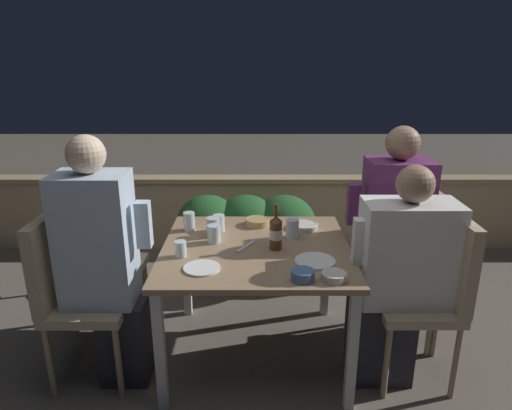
# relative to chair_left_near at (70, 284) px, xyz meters

# --- Properties ---
(ground_plane) EXTENTS (16.00, 16.00, 0.00)m
(ground_plane) POSITION_rel_chair_left_near_xyz_m (0.98, 0.20, -0.57)
(ground_plane) COLOR #665B51
(parapet_wall) EXTENTS (9.00, 0.18, 0.67)m
(parapet_wall) POSITION_rel_chair_left_near_xyz_m (0.98, 1.83, -0.23)
(parapet_wall) COLOR tan
(parapet_wall) RESTS_ON ground_plane
(dining_table) EXTENTS (1.04, 0.99, 0.70)m
(dining_table) POSITION_rel_chair_left_near_xyz_m (0.98, 0.20, 0.05)
(dining_table) COLOR #937556
(dining_table) RESTS_ON ground_plane
(planter_hedge) EXTENTS (1.07, 0.47, 0.71)m
(planter_hedge) POSITION_rel_chair_left_near_xyz_m (0.91, 1.12, -0.18)
(planter_hedge) COLOR brown
(planter_hedge) RESTS_ON ground_plane
(chair_left_near) EXTENTS (0.42, 0.42, 0.95)m
(chair_left_near) POSITION_rel_chair_left_near_xyz_m (0.00, 0.00, 0.00)
(chair_left_near) COLOR tan
(chair_left_near) RESTS_ON ground_plane
(person_blue_shirt) EXTENTS (0.47, 0.26, 1.36)m
(person_blue_shirt) POSITION_rel_chair_left_near_xyz_m (0.20, 0.00, 0.12)
(person_blue_shirt) COLOR #282833
(person_blue_shirt) RESTS_ON ground_plane
(chair_left_far) EXTENTS (0.42, 0.42, 0.95)m
(chair_left_far) POSITION_rel_chair_left_near_xyz_m (-0.03, 0.41, 0.00)
(chair_left_far) COLOR tan
(chair_left_far) RESTS_ON ground_plane
(chair_right_near) EXTENTS (0.42, 0.42, 0.95)m
(chair_right_near) POSITION_rel_chair_left_near_xyz_m (1.93, 0.00, 0.00)
(chair_right_near) COLOR tan
(chair_right_near) RESTS_ON ground_plane
(person_white_polo) EXTENTS (0.52, 0.26, 1.21)m
(person_white_polo) POSITION_rel_chair_left_near_xyz_m (1.73, 0.00, 0.03)
(person_white_polo) COLOR #282833
(person_white_polo) RESTS_ON ground_plane
(chair_right_far) EXTENTS (0.42, 0.42, 0.95)m
(chair_right_far) POSITION_rel_chair_left_near_xyz_m (1.96, 0.35, 0.00)
(chair_right_far) COLOR tan
(chair_right_far) RESTS_ON ground_plane
(person_purple_stripe) EXTENTS (0.47, 0.26, 1.35)m
(person_purple_stripe) POSITION_rel_chair_left_near_xyz_m (1.76, 0.35, 0.11)
(person_purple_stripe) COLOR #282833
(person_purple_stripe) RESTS_ON ground_plane
(beer_bottle) EXTENTS (0.07, 0.07, 0.26)m
(beer_bottle) POSITION_rel_chair_left_near_xyz_m (1.09, 0.17, 0.23)
(beer_bottle) COLOR brown
(beer_bottle) RESTS_ON dining_table
(plate_0) EXTENTS (0.21, 0.21, 0.01)m
(plate_0) POSITION_rel_chair_left_near_xyz_m (1.29, 0.00, 0.13)
(plate_0) COLOR white
(plate_0) RESTS_ON dining_table
(plate_1) EXTENTS (0.19, 0.19, 0.01)m
(plate_1) POSITION_rel_chair_left_near_xyz_m (0.71, -0.08, 0.13)
(plate_1) COLOR white
(plate_1) RESTS_ON dining_table
(bowl_0) EXTENTS (0.15, 0.15, 0.04)m
(bowl_0) POSITION_rel_chair_left_near_xyz_m (0.99, 0.53, 0.15)
(bowl_0) COLOR tan
(bowl_0) RESTS_ON dining_table
(bowl_1) EXTENTS (0.12, 0.12, 0.04)m
(bowl_1) POSITION_rel_chair_left_near_xyz_m (1.35, -0.20, 0.15)
(bowl_1) COLOR beige
(bowl_1) RESTS_ON dining_table
(bowl_2) EXTENTS (0.17, 0.17, 0.03)m
(bowl_2) POSITION_rel_chair_left_near_xyz_m (1.28, 0.48, 0.15)
(bowl_2) COLOR beige
(bowl_2) RESTS_ON dining_table
(bowl_3) EXTENTS (0.11, 0.11, 0.05)m
(bowl_3) POSITION_rel_chair_left_near_xyz_m (1.20, -0.20, 0.16)
(bowl_3) COLOR #4C709E
(bowl_3) RESTS_ON dining_table
(glass_cup_0) EXTENTS (0.08, 0.08, 0.11)m
(glass_cup_0) POSITION_rel_chair_left_near_xyz_m (0.73, 0.36, 0.19)
(glass_cup_0) COLOR silver
(glass_cup_0) RESTS_ON dining_table
(glass_cup_1) EXTENTS (0.07, 0.07, 0.11)m
(glass_cup_1) POSITION_rel_chair_left_near_xyz_m (0.58, 0.45, 0.19)
(glass_cup_1) COLOR silver
(glass_cup_1) RESTS_ON dining_table
(glass_cup_2) EXTENTS (0.08, 0.08, 0.11)m
(glass_cup_2) POSITION_rel_chair_left_near_xyz_m (1.20, 0.33, 0.19)
(glass_cup_2) COLOR silver
(glass_cup_2) RESTS_ON dining_table
(glass_cup_3) EXTENTS (0.08, 0.08, 0.10)m
(glass_cup_3) POSITION_rel_chair_left_near_xyz_m (0.74, 0.26, 0.18)
(glass_cup_3) COLOR silver
(glass_cup_3) RESTS_ON dining_table
(glass_cup_4) EXTENTS (0.07, 0.07, 0.10)m
(glass_cup_4) POSITION_rel_chair_left_near_xyz_m (0.76, 0.44, 0.18)
(glass_cup_4) COLOR silver
(glass_cup_4) RESTS_ON dining_table
(glass_cup_5) EXTENTS (0.06, 0.06, 0.09)m
(glass_cup_5) POSITION_rel_chair_left_near_xyz_m (0.58, 0.07, 0.17)
(glass_cup_5) COLOR silver
(glass_cup_5) RESTS_ON dining_table
(fork_0) EXTENTS (0.11, 0.16, 0.01)m
(fork_0) POSITION_rel_chair_left_near_xyz_m (0.93, 0.19, 0.13)
(fork_0) COLOR silver
(fork_0) RESTS_ON dining_table
(potted_plant) EXTENTS (0.30, 0.30, 0.72)m
(potted_plant) POSITION_rel_chair_left_near_xyz_m (-0.27, 1.01, -0.13)
(potted_plant) COLOR #B2A899
(potted_plant) RESTS_ON ground_plane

